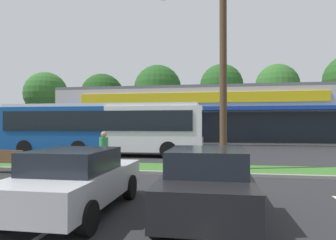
% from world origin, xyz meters
% --- Properties ---
extents(grass_median, '(56.00, 2.20, 0.12)m').
position_xyz_m(grass_median, '(0.00, 14.00, 0.06)').
color(grass_median, '#386B28').
rests_on(grass_median, ground_plane).
extents(curb_lip, '(56.00, 0.24, 0.12)m').
position_xyz_m(curb_lip, '(0.00, 12.78, 0.06)').
color(curb_lip, gray).
rests_on(curb_lip, ground_plane).
extents(parking_stripe_1, '(0.12, 4.80, 0.01)m').
position_xyz_m(parking_stripe_1, '(-0.38, 6.84, 0.00)').
color(parking_stripe_1, silver).
rests_on(parking_stripe_1, ground_plane).
extents(storefront_building, '(29.88, 13.17, 5.82)m').
position_xyz_m(storefront_building, '(0.88, 35.91, 2.91)').
color(storefront_building, '#BCB7AD').
rests_on(storefront_building, ground_plane).
extents(tree_far_left, '(6.68, 6.68, 10.06)m').
position_xyz_m(tree_far_left, '(-23.78, 44.12, 6.71)').
color(tree_far_left, '#473323').
rests_on(tree_far_left, ground_plane).
extents(tree_left, '(6.71, 6.71, 9.85)m').
position_xyz_m(tree_left, '(-15.15, 45.81, 6.49)').
color(tree_left, '#473323').
rests_on(tree_left, ground_plane).
extents(tree_mid_left, '(6.98, 6.98, 10.67)m').
position_xyz_m(tree_mid_left, '(-5.96, 44.47, 7.17)').
color(tree_mid_left, '#473323').
rests_on(tree_mid_left, ground_plane).
extents(tree_mid, '(6.19, 6.19, 10.58)m').
position_xyz_m(tree_mid, '(3.36, 44.80, 7.46)').
color(tree_mid, '#473323').
rests_on(tree_mid, ground_plane).
extents(tree_mid_right, '(5.67, 5.67, 9.90)m').
position_xyz_m(tree_mid_right, '(10.62, 42.53, 7.04)').
color(tree_mid_right, '#473323').
rests_on(tree_mid_right, ground_plane).
extents(utility_pole, '(3.05, 2.40, 10.80)m').
position_xyz_m(utility_pole, '(2.88, 13.76, 5.75)').
color(utility_pole, '#4C3826').
rests_on(utility_pole, ground_plane).
extents(city_bus, '(12.89, 2.85, 3.25)m').
position_xyz_m(city_bus, '(-4.51, 19.09, 1.77)').
color(city_bus, '#144793').
rests_on(city_bus, ground_plane).
extents(bus_stop_bench, '(1.60, 0.45, 0.95)m').
position_xyz_m(bus_stop_bench, '(-5.76, 12.03, 0.50)').
color(bus_stop_bench, brown).
rests_on(bus_stop_bench, ground_plane).
extents(car_1, '(1.88, 4.18, 1.50)m').
position_xyz_m(car_1, '(2.55, 7.47, 0.77)').
color(car_1, black).
rests_on(car_1, ground_plane).
extents(car_2, '(4.22, 1.89, 1.43)m').
position_xyz_m(car_2, '(-10.41, 25.06, 0.75)').
color(car_2, '#515459').
rests_on(car_2, ground_plane).
extents(car_3, '(1.93, 4.29, 1.45)m').
position_xyz_m(car_3, '(-0.42, 7.41, 0.75)').
color(car_3, '#B7B7BC').
rests_on(car_3, ground_plane).
extents(pedestrian_mid, '(0.34, 0.34, 1.71)m').
position_xyz_m(pedestrian_mid, '(-1.65, 12.22, 0.86)').
color(pedestrian_mid, '#47423D').
rests_on(pedestrian_mid, ground_plane).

